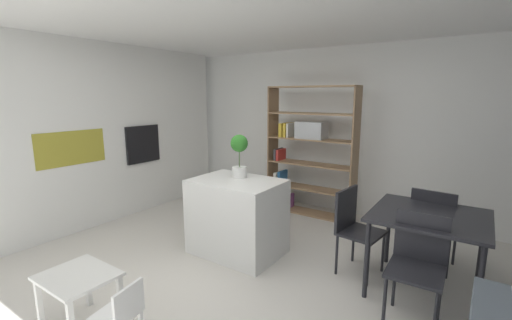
% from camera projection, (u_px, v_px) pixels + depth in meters
% --- Properties ---
extents(ground_plane, '(8.63, 8.63, 0.00)m').
position_uv_depth(ground_plane, '(226.00, 278.00, 3.50)').
color(ground_plane, beige).
extents(ceiling_slab, '(6.28, 5.48, 0.06)m').
position_uv_depth(ceiling_slab, '(221.00, 7.00, 3.01)').
color(ceiling_slab, white).
rests_on(ceiling_slab, ground_plane).
extents(back_partition, '(6.28, 0.06, 2.61)m').
position_uv_depth(back_partition, '(331.00, 131.00, 5.46)').
color(back_partition, white).
rests_on(back_partition, ground_plane).
extents(tall_cabinet_run_left, '(0.63, 4.93, 2.61)m').
position_uv_depth(tall_cabinet_run_left, '(73.00, 135.00, 4.79)').
color(tall_cabinet_run_left, white).
rests_on(tall_cabinet_run_left, ground_plane).
extents(cabinet_niche_splashback, '(0.01, 0.92, 0.46)m').
position_uv_depth(cabinet_niche_splashback, '(72.00, 148.00, 4.47)').
color(cabinet_niche_splashback, '#9E932D').
rests_on(cabinet_niche_splashback, ground_plane).
extents(built_in_oven, '(0.06, 0.60, 0.59)m').
position_uv_depth(built_in_oven, '(143.00, 144.00, 5.39)').
color(built_in_oven, black).
rests_on(built_in_oven, ground_plane).
extents(kitchen_island, '(1.03, 0.74, 0.90)m').
position_uv_depth(kitchen_island, '(237.00, 217.00, 4.01)').
color(kitchen_island, white).
rests_on(kitchen_island, ground_plane).
extents(potted_plant_on_island, '(0.21, 0.21, 0.52)m').
position_uv_depth(potted_plant_on_island, '(239.00, 152.00, 3.99)').
color(potted_plant_on_island, white).
rests_on(potted_plant_on_island, kitchen_island).
extents(open_bookshelf, '(1.41, 0.32, 2.01)m').
position_uv_depth(open_bookshelf, '(306.00, 150.00, 5.29)').
color(open_bookshelf, '#997551').
rests_on(open_bookshelf, ground_plane).
extents(child_table, '(0.57, 0.48, 0.47)m').
position_uv_depth(child_table, '(79.00, 284.00, 2.68)').
color(child_table, white).
rests_on(child_table, ground_plane).
extents(child_chair_right, '(0.33, 0.33, 0.56)m').
position_uv_depth(child_chair_right, '(121.00, 315.00, 2.40)').
color(child_chair_right, white).
rests_on(child_chair_right, ground_plane).
extents(dining_table, '(0.99, 0.95, 0.78)m').
position_uv_depth(dining_table, '(429.00, 222.00, 3.14)').
color(dining_table, '#232328').
rests_on(dining_table, ground_plane).
extents(dining_chair_island_side, '(0.46, 0.49, 0.90)m').
position_uv_depth(dining_chair_island_side, '(354.00, 223.00, 3.57)').
color(dining_chair_island_side, '#232328').
rests_on(dining_chair_island_side, ground_plane).
extents(dining_chair_far, '(0.46, 0.47, 0.90)m').
position_uv_depth(dining_chair_far, '(433.00, 222.00, 3.58)').
color(dining_chair_far, '#232328').
rests_on(dining_chair_far, ground_plane).
extents(dining_chair_near, '(0.43, 0.46, 0.91)m').
position_uv_depth(dining_chair_near, '(418.00, 259.00, 2.76)').
color(dining_chair_near, '#232328').
rests_on(dining_chair_near, ground_plane).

